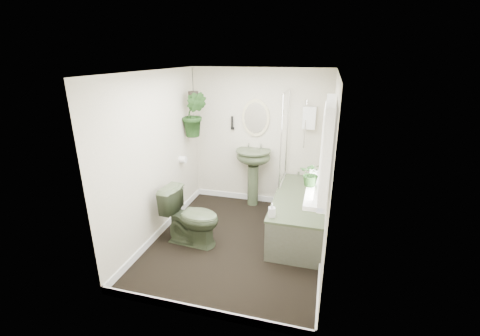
# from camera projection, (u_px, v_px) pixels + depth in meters

# --- Properties ---
(floor) EXTENTS (2.30, 2.80, 0.02)m
(floor) POSITION_uv_depth(u_px,v_px,m) (237.00, 242.00, 4.52)
(floor) COLOR black
(floor) RESTS_ON ground
(ceiling) EXTENTS (2.30, 2.80, 0.02)m
(ceiling) POSITION_uv_depth(u_px,v_px,m) (237.00, 71.00, 3.74)
(ceiling) COLOR white
(ceiling) RESTS_ON ground
(wall_back) EXTENTS (2.30, 0.02, 2.30)m
(wall_back) POSITION_uv_depth(u_px,v_px,m) (260.00, 138.00, 5.41)
(wall_back) COLOR beige
(wall_back) RESTS_ON ground
(wall_front) EXTENTS (2.30, 0.02, 2.30)m
(wall_front) POSITION_uv_depth(u_px,v_px,m) (194.00, 214.00, 2.85)
(wall_front) COLOR beige
(wall_front) RESTS_ON ground
(wall_left) EXTENTS (0.02, 2.80, 2.30)m
(wall_left) POSITION_uv_depth(u_px,v_px,m) (156.00, 157.00, 4.42)
(wall_left) COLOR beige
(wall_left) RESTS_ON ground
(wall_right) EXTENTS (0.02, 2.80, 2.30)m
(wall_right) POSITION_uv_depth(u_px,v_px,m) (330.00, 173.00, 3.84)
(wall_right) COLOR beige
(wall_right) RESTS_ON ground
(skirting) EXTENTS (2.30, 2.80, 0.10)m
(skirting) POSITION_uv_depth(u_px,v_px,m) (237.00, 238.00, 4.50)
(skirting) COLOR white
(skirting) RESTS_ON floor
(bathtub) EXTENTS (0.72, 1.72, 0.58)m
(bathtub) POSITION_uv_depth(u_px,v_px,m) (299.00, 214.00, 4.67)
(bathtub) COLOR #3D4931
(bathtub) RESTS_ON floor
(bath_screen) EXTENTS (0.04, 0.72, 1.40)m
(bath_screen) POSITION_uv_depth(u_px,v_px,m) (284.00, 139.00, 4.87)
(bath_screen) COLOR silver
(bath_screen) RESTS_ON bathtub
(shower_box) EXTENTS (0.20, 0.10, 0.35)m
(shower_box) POSITION_uv_depth(u_px,v_px,m) (309.00, 118.00, 5.01)
(shower_box) COLOR white
(shower_box) RESTS_ON wall_back
(oval_mirror) EXTENTS (0.46, 0.03, 0.62)m
(oval_mirror) POSITION_uv_depth(u_px,v_px,m) (256.00, 118.00, 5.27)
(oval_mirror) COLOR beige
(oval_mirror) RESTS_ON wall_back
(wall_sconce) EXTENTS (0.04, 0.04, 0.22)m
(wall_sconce) POSITION_uv_depth(u_px,v_px,m) (232.00, 123.00, 5.40)
(wall_sconce) COLOR black
(wall_sconce) RESTS_ON wall_back
(toilet_roll_holder) EXTENTS (0.11, 0.11, 0.11)m
(toilet_roll_holder) POSITION_uv_depth(u_px,v_px,m) (183.00, 160.00, 5.12)
(toilet_roll_holder) COLOR white
(toilet_roll_holder) RESTS_ON wall_left
(window_recess) EXTENTS (0.08, 1.00, 0.90)m
(window_recess) POSITION_uv_depth(u_px,v_px,m) (327.00, 148.00, 3.05)
(window_recess) COLOR white
(window_recess) RESTS_ON wall_right
(window_sill) EXTENTS (0.18, 1.00, 0.04)m
(window_sill) POSITION_uv_depth(u_px,v_px,m) (316.00, 188.00, 3.21)
(window_sill) COLOR white
(window_sill) RESTS_ON wall_right
(window_blinds) EXTENTS (0.01, 0.86, 0.76)m
(window_blinds) POSITION_uv_depth(u_px,v_px,m) (322.00, 147.00, 3.07)
(window_blinds) COLOR white
(window_blinds) RESTS_ON wall_right
(toilet) EXTENTS (0.82, 0.51, 0.80)m
(toilet) POSITION_uv_depth(u_px,v_px,m) (191.00, 217.00, 4.37)
(toilet) COLOR #3D4931
(toilet) RESTS_ON floor
(pedestal_sink) EXTENTS (0.67, 0.60, 1.00)m
(pedestal_sink) POSITION_uv_depth(u_px,v_px,m) (253.00, 177.00, 5.49)
(pedestal_sink) COLOR #3D4931
(pedestal_sink) RESTS_ON floor
(sill_plant) EXTENTS (0.24, 0.22, 0.25)m
(sill_plant) POSITION_uv_depth(u_px,v_px,m) (312.00, 174.00, 3.17)
(sill_plant) COLOR black
(sill_plant) RESTS_ON window_sill
(hanging_plant) EXTENTS (0.43, 0.37, 0.72)m
(hanging_plant) POSITION_uv_depth(u_px,v_px,m) (194.00, 114.00, 5.08)
(hanging_plant) COLOR black
(hanging_plant) RESTS_ON ceiling
(soap_bottle) EXTENTS (0.10, 0.10, 0.18)m
(soap_bottle) POSITION_uv_depth(u_px,v_px,m) (272.00, 210.00, 3.97)
(soap_bottle) COLOR black
(soap_bottle) RESTS_ON bathtub
(hanging_pot) EXTENTS (0.16, 0.16, 0.12)m
(hanging_pot) POSITION_uv_depth(u_px,v_px,m) (193.00, 95.00, 4.98)
(hanging_pot) COLOR black
(hanging_pot) RESTS_ON ceiling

